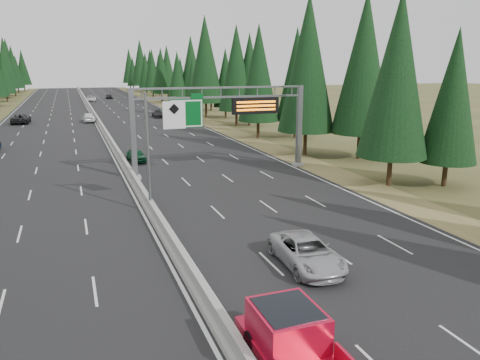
% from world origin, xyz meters
% --- Properties ---
extents(road, '(32.00, 260.00, 0.08)m').
position_xyz_m(road, '(0.00, 80.00, 0.04)').
color(road, black).
rests_on(road, ground).
extents(shoulder_right, '(3.60, 260.00, 0.06)m').
position_xyz_m(shoulder_right, '(17.80, 80.00, 0.03)').
color(shoulder_right, olive).
rests_on(shoulder_right, ground).
extents(median_barrier, '(0.70, 260.00, 0.85)m').
position_xyz_m(median_barrier, '(0.00, 80.00, 0.41)').
color(median_barrier, gray).
rests_on(median_barrier, road).
extents(sign_gantry, '(16.75, 0.98, 7.80)m').
position_xyz_m(sign_gantry, '(8.92, 34.88, 5.27)').
color(sign_gantry, slate).
rests_on(sign_gantry, road).
extents(hov_sign_pole, '(2.80, 0.50, 8.00)m').
position_xyz_m(hov_sign_pole, '(0.58, 24.97, 4.72)').
color(hov_sign_pole, slate).
rests_on(hov_sign_pole, road).
extents(tree_row_right, '(11.73, 242.41, 18.73)m').
position_xyz_m(tree_row_right, '(21.65, 68.22, 8.98)').
color(tree_row_right, black).
rests_on(tree_row_right, ground).
extents(silver_minivan, '(2.69, 5.38, 1.46)m').
position_xyz_m(silver_minivan, '(5.77, 13.62, 0.81)').
color(silver_minivan, '#AEAEB3').
rests_on(silver_minivan, road).
extents(red_pickup, '(2.20, 6.15, 2.01)m').
position_xyz_m(red_pickup, '(1.50, 6.50, 1.19)').
color(red_pickup, black).
rests_on(red_pickup, road).
extents(car_ahead_green, '(1.83, 3.85, 1.27)m').
position_xyz_m(car_ahead_green, '(1.50, 42.69, 0.72)').
color(car_ahead_green, '#145A33').
rests_on(car_ahead_green, road).
extents(car_ahead_dkred, '(1.92, 4.46, 1.43)m').
position_xyz_m(car_ahead_dkred, '(14.50, 71.84, 0.79)').
color(car_ahead_dkred, '#570C10').
rests_on(car_ahead_dkred, road).
extents(car_ahead_dkgrey, '(2.08, 4.64, 1.32)m').
position_xyz_m(car_ahead_dkgrey, '(11.20, 83.29, 0.74)').
color(car_ahead_dkgrey, black).
rests_on(car_ahead_dkgrey, road).
extents(car_ahead_white, '(2.68, 5.33, 1.45)m').
position_xyz_m(car_ahead_white, '(1.50, 129.29, 0.80)').
color(car_ahead_white, white).
rests_on(car_ahead_white, road).
extents(car_ahead_far, '(1.79, 4.15, 1.40)m').
position_xyz_m(car_ahead_far, '(6.86, 137.27, 0.78)').
color(car_ahead_far, black).
rests_on(car_ahead_far, road).
extents(car_onc_white, '(2.17, 4.89, 1.64)m').
position_xyz_m(car_onc_white, '(-1.50, 79.87, 0.90)').
color(car_onc_white, white).
rests_on(car_onc_white, road).
extents(car_onc_far, '(2.94, 5.99, 1.64)m').
position_xyz_m(car_onc_far, '(-12.34, 81.75, 0.90)').
color(car_onc_far, black).
rests_on(car_onc_far, road).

